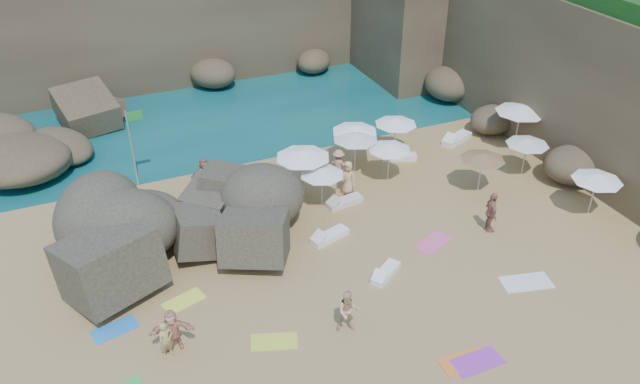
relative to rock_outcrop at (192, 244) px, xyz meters
name	(u,v)px	position (x,y,z in m)	size (l,w,h in m)	color
ground	(303,285)	(3.31, -4.27, 0.00)	(120.00, 120.00, 0.00)	tan
seawater	(156,46)	(3.31, 25.73, 0.00)	(120.00, 120.00, 0.00)	#0C4751
cliff_back	(192,8)	(5.31, 20.73, 4.00)	(44.00, 8.00, 8.00)	brown
cliff_right	(567,53)	(22.31, 3.73, 4.00)	(8.00, 30.00, 8.00)	brown
cliff_corner	(422,2)	(20.31, 15.73, 4.00)	(10.00, 12.00, 8.00)	brown
rock_outcrop	(192,244)	(0.00, 0.00, 0.00)	(7.63, 5.72, 3.05)	brown
flag_pole	(133,138)	(-1.16, 5.80, 2.48)	(0.76, 0.08, 3.89)	silver
parasol_0	(303,154)	(5.75, 1.76, 2.21)	(2.54, 2.54, 2.41)	silver
parasol_1	(352,134)	(9.08, 3.52, 1.73)	(2.00, 2.00, 1.89)	silver
parasol_2	(356,136)	(8.95, 2.82, 1.96)	(2.26, 2.26, 2.13)	silver
parasol_3	(390,147)	(10.08, 1.43, 1.82)	(2.10, 2.10, 1.98)	silver
parasol_4	(528,142)	(16.50, -0.73, 1.82)	(2.09, 2.09, 1.98)	silver
parasol_5	(355,128)	(9.26, 3.57, 2.00)	(2.30, 2.30, 2.17)	silver
parasol_6	(483,156)	(13.59, -1.14, 1.83)	(2.11, 2.11, 2.00)	silver
parasol_7	(396,121)	(11.64, 3.63, 1.90)	(2.19, 2.19, 2.07)	silver
parasol_8	(521,109)	(17.94, 1.70, 2.29)	(2.64, 2.64, 2.49)	silver
parasol_9	(322,172)	(6.21, 0.62, 1.76)	(2.03, 2.03, 1.92)	silver
parasol_11	(598,177)	(16.99, -4.77, 1.90)	(2.19, 2.19, 2.07)	silver
lounger_0	(254,195)	(3.53, 2.46, 0.14)	(1.84, 0.61, 0.29)	white
lounger_1	(345,202)	(7.18, 0.23, 0.14)	(1.74, 0.58, 0.27)	silver
lounger_2	(457,139)	(15.50, 3.53, 0.15)	(1.98, 0.66, 0.31)	white
lounger_3	(330,236)	(5.47, -1.95, 0.14)	(1.75, 0.58, 0.27)	white
lounger_4	(399,157)	(11.61, 3.02, 0.14)	(1.78, 0.59, 0.28)	white
lounger_5	(386,273)	(6.51, -5.02, 0.12)	(1.59, 0.53, 0.25)	white
towel_4	(274,342)	(1.28, -6.65, 0.01)	(1.61, 0.80, 0.03)	yellow
towel_6	(477,362)	(7.18, -10.17, 0.02)	(1.71, 0.86, 0.03)	purple
towel_8	(115,329)	(-3.68, -3.89, 0.01)	(1.57, 0.78, 0.03)	blue
towel_9	(433,243)	(9.35, -3.95, 0.01)	(1.70, 0.85, 0.03)	#EA5B8C
towel_10	(464,362)	(6.79, -10.00, 0.01)	(1.65, 0.83, 0.03)	orange
towel_12	(184,301)	(-1.12, -3.38, 0.01)	(1.52, 0.76, 0.03)	#F5FF43
towel_13	(526,282)	(11.30, -7.55, 0.02)	(1.94, 0.97, 0.03)	white
person_stand_2	(339,165)	(7.87, 2.43, 0.80)	(1.04, 0.43, 1.60)	tan
person_stand_3	(491,212)	(12.05, -4.09, 0.94)	(1.10, 0.46, 1.87)	#A76653
person_stand_4	(348,178)	(7.70, 1.04, 0.86)	(0.84, 0.46, 1.72)	tan
person_stand_5	(204,173)	(1.67, 4.22, 0.78)	(1.44, 0.41, 1.56)	#AE6757
person_lie_3	(175,343)	(-1.91, -5.57, 0.21)	(1.48, 1.60, 0.43)	#E29077
person_lie_4	(168,352)	(-2.18, -5.87, 0.17)	(0.51, 1.41, 0.34)	tan
person_lie_5	(348,323)	(3.87, -7.11, 0.31)	(0.80, 1.65, 0.63)	tan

